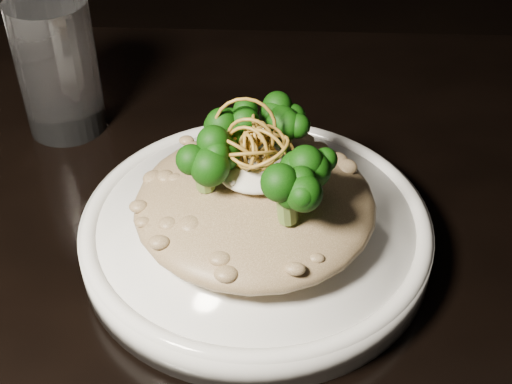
% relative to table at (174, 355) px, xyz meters
% --- Properties ---
extents(table, '(1.10, 0.80, 0.75)m').
position_rel_table_xyz_m(table, '(0.00, 0.00, 0.00)').
color(table, black).
rests_on(table, ground).
extents(plate, '(0.26, 0.26, 0.03)m').
position_rel_table_xyz_m(plate, '(0.06, 0.04, 0.10)').
color(plate, white).
rests_on(plate, table).
extents(risotto, '(0.18, 0.18, 0.04)m').
position_rel_table_xyz_m(risotto, '(0.06, 0.04, 0.13)').
color(risotto, brown).
rests_on(risotto, plate).
extents(broccoli, '(0.12, 0.12, 0.04)m').
position_rel_table_xyz_m(broccoli, '(0.07, 0.04, 0.17)').
color(broccoli, black).
rests_on(broccoli, risotto).
extents(cheese, '(0.06, 0.06, 0.02)m').
position_rel_table_xyz_m(cheese, '(0.06, 0.05, 0.16)').
color(cheese, white).
rests_on(cheese, risotto).
extents(shallots, '(0.05, 0.05, 0.04)m').
position_rel_table_xyz_m(shallots, '(0.07, 0.05, 0.18)').
color(shallots, brown).
rests_on(shallots, cheese).
extents(drinking_glass, '(0.08, 0.08, 0.13)m').
position_rel_table_xyz_m(drinking_glass, '(-0.12, 0.20, 0.15)').
color(drinking_glass, white).
rests_on(drinking_glass, table).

